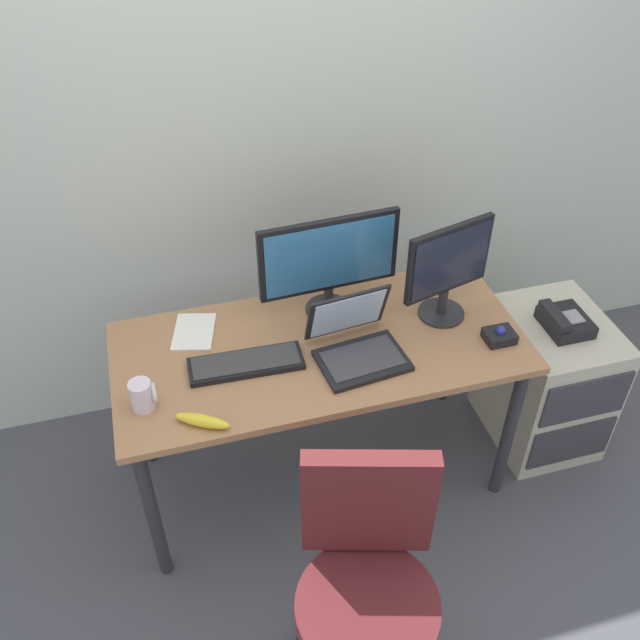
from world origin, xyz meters
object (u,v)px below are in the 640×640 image
object	(u,v)px
keyboard	(246,363)
coffee_mug	(143,395)
laptop	(357,343)
paper_notepad	(194,332)
trackball_mouse	(500,335)
monitor_main	(329,261)
desk_phone	(564,321)
office_chair	(366,598)
monitor_side	(448,268)
file_cabinet	(546,380)
banana	(202,421)

from	to	relation	value
keyboard	coffee_mug	xyz separation A→B (m)	(-0.37, -0.10, 0.04)
laptop	paper_notepad	xyz separation A→B (m)	(-0.56, 0.27, -0.05)
keyboard	trackball_mouse	distance (m)	0.94
monitor_main	desk_phone	bearing A→B (deg)	-13.45
keyboard	trackball_mouse	size ratio (longest dim) A/B	3.77
office_chair	monitor_side	bearing A→B (deg)	55.90
laptop	paper_notepad	world-z (taller)	laptop
monitor_main	paper_notepad	distance (m)	0.58
file_cabinet	monitor_main	distance (m)	1.18
file_cabinet	banana	bearing A→B (deg)	-170.47
monitor_side	paper_notepad	bearing A→B (deg)	171.03
monitor_side	laptop	distance (m)	0.44
file_cabinet	keyboard	bearing A→B (deg)	-179.27
file_cabinet	paper_notepad	distance (m)	1.55
office_chair	banana	xyz separation A→B (m)	(-0.39, 0.55, 0.35)
file_cabinet	monitor_main	xyz separation A→B (m)	(-0.94, 0.21, 0.68)
trackball_mouse	coffee_mug	xyz separation A→B (m)	(-1.30, 0.02, 0.03)
monitor_main	monitor_side	distance (m)	0.44
office_chair	monitor_main	bearing A→B (deg)	80.38
office_chair	trackball_mouse	size ratio (longest dim) A/B	8.60
monitor_main	keyboard	size ratio (longest dim) A/B	1.30
office_chair	coffee_mug	distance (m)	0.97
desk_phone	monitor_side	xyz separation A→B (m)	(-0.51, 0.08, 0.31)
file_cabinet	keyboard	size ratio (longest dim) A/B	1.53
desk_phone	office_chair	xyz separation A→B (m)	(-1.10, -0.79, -0.24)
trackball_mouse	laptop	bearing A→B (deg)	172.16
office_chair	keyboard	world-z (taller)	office_chair
keyboard	file_cabinet	bearing A→B (deg)	0.73
monitor_main	laptop	xyz separation A→B (m)	(0.03, -0.27, -0.18)
office_chair	keyboard	distance (m)	0.88
trackball_mouse	banana	distance (m)	1.13
monitor_side	coffee_mug	bearing A→B (deg)	-171.04
office_chair	paper_notepad	world-z (taller)	office_chair
laptop	paper_notepad	bearing A→B (deg)	153.85
keyboard	monitor_side	bearing A→B (deg)	5.74
file_cabinet	office_chair	bearing A→B (deg)	-144.07
file_cabinet	paper_notepad	size ratio (longest dim) A/B	3.05
banana	monitor_main	bearing A→B (deg)	39.12
monitor_side	trackball_mouse	xyz separation A→B (m)	(0.15, -0.20, -0.20)
paper_notepad	banana	bearing A→B (deg)	-94.33
desk_phone	trackball_mouse	world-z (taller)	trackball_mouse
paper_notepad	monitor_side	bearing A→B (deg)	-8.97
banana	file_cabinet	bearing A→B (deg)	9.53
monitor_main	monitor_side	xyz separation A→B (m)	(0.42, -0.14, -0.01)
monitor_side	laptop	size ratio (longest dim) A/B	1.18
monitor_side	paper_notepad	xyz separation A→B (m)	(-0.94, 0.15, -0.22)
desk_phone	banana	size ratio (longest dim) A/B	1.05
keyboard	coffee_mug	distance (m)	0.38
desk_phone	monitor_side	size ratio (longest dim) A/B	0.50
paper_notepad	keyboard	bearing A→B (deg)	-55.78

